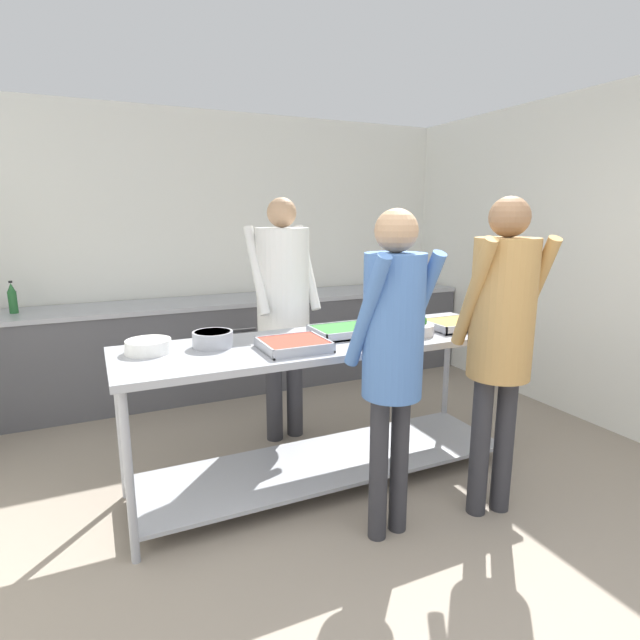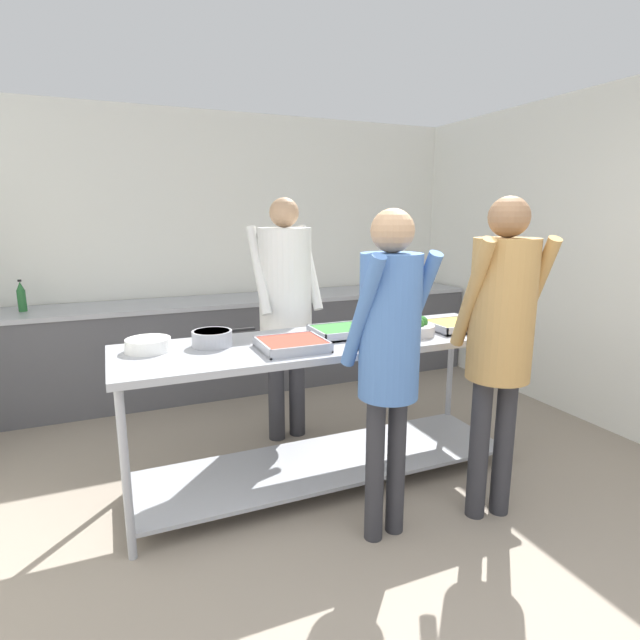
% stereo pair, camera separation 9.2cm
% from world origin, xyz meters
% --- Properties ---
extents(wall_rear, '(4.99, 0.06, 2.65)m').
position_xyz_m(wall_rear, '(0.00, 3.82, 1.32)').
color(wall_rear, silver).
rests_on(wall_rear, ground_plane).
extents(wall_right, '(0.06, 3.94, 2.65)m').
position_xyz_m(wall_right, '(2.46, 1.91, 1.32)').
color(wall_right, silver).
rests_on(wall_right, ground_plane).
extents(back_counter, '(4.83, 0.65, 0.89)m').
position_xyz_m(back_counter, '(0.00, 3.45, 0.45)').
color(back_counter, '#4C4C51').
rests_on(back_counter, ground_plane).
extents(serving_counter, '(2.49, 0.74, 0.94)m').
position_xyz_m(serving_counter, '(0.07, 1.49, 0.63)').
color(serving_counter, '#9EA0A8').
rests_on(serving_counter, ground_plane).
extents(plate_stack, '(0.26, 0.26, 0.07)m').
position_xyz_m(plate_stack, '(-0.95, 1.63, 0.97)').
color(plate_stack, white).
rests_on(plate_stack, serving_counter).
extents(sauce_pan, '(0.37, 0.23, 0.09)m').
position_xyz_m(sauce_pan, '(-0.60, 1.60, 0.99)').
color(sauce_pan, '#9EA0A8').
rests_on(sauce_pan, serving_counter).
extents(serving_tray_greens, '(0.36, 0.34, 0.05)m').
position_xyz_m(serving_tray_greens, '(-0.20, 1.35, 0.96)').
color(serving_tray_greens, '#9EA0A8').
rests_on(serving_tray_greens, serving_counter).
extents(serving_tray_vegetables, '(0.46, 0.30, 0.05)m').
position_xyz_m(serving_tray_vegetables, '(0.25, 1.53, 0.96)').
color(serving_tray_vegetables, '#9EA0A8').
rests_on(serving_tray_vegetables, serving_counter).
extents(broccoli_bowl, '(0.24, 0.24, 0.12)m').
position_xyz_m(broccoli_bowl, '(0.63, 1.36, 0.98)').
color(broccoli_bowl, '#B2B2B7').
rests_on(broccoli_bowl, serving_counter).
extents(serving_tray_roast, '(0.44, 0.30, 0.05)m').
position_xyz_m(serving_tray_roast, '(1.00, 1.39, 0.96)').
color(serving_tray_roast, '#9EA0A8').
rests_on(serving_tray_roast, serving_counter).
extents(guest_serving_left, '(0.48, 0.41, 1.78)m').
position_xyz_m(guest_serving_left, '(0.77, 0.78, 1.11)').
color(guest_serving_left, '#2D2D33').
rests_on(guest_serving_left, ground_plane).
extents(guest_serving_right, '(0.42, 0.36, 1.71)m').
position_xyz_m(guest_serving_right, '(0.13, 0.85, 1.08)').
color(guest_serving_right, '#2D2D33').
rests_on(guest_serving_right, ground_plane).
extents(cook_behind_counter, '(0.50, 0.38, 1.80)m').
position_xyz_m(cook_behind_counter, '(0.05, 2.19, 1.11)').
color(cook_behind_counter, '#2D2D33').
rests_on(cook_behind_counter, ground_plane).
extents(water_bottle, '(0.07, 0.07, 0.26)m').
position_xyz_m(water_bottle, '(-1.80, 3.49, 1.01)').
color(water_bottle, '#23602D').
rests_on(water_bottle, back_counter).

